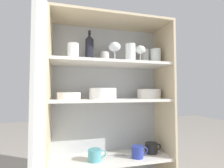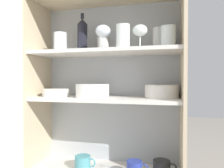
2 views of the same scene
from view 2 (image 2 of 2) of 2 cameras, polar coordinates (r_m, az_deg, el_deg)
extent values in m
cube|color=#B2B7BC|center=(1.49, -0.19, -5.59)|extent=(0.93, 0.02, 1.34)
cube|color=#CCB793|center=(1.53, -18.54, -5.48)|extent=(0.02, 0.33, 1.34)
cube|color=#CCB793|center=(1.29, 18.04, -6.71)|extent=(0.02, 0.33, 1.34)
cube|color=silver|center=(1.34, -1.86, -3.94)|extent=(0.89, 0.29, 0.02)
cube|color=silver|center=(1.34, -1.87, 8.21)|extent=(0.89, 0.29, 0.02)
cylinder|color=white|center=(1.25, 2.89, 12.27)|extent=(0.08, 0.08, 0.13)
cylinder|color=white|center=(1.36, 12.10, 11.37)|extent=(0.07, 0.07, 0.13)
cylinder|color=white|center=(1.28, 14.48, 11.72)|extent=(0.08, 0.08, 0.12)
cylinder|color=white|center=(1.45, -13.35, 10.51)|extent=(0.08, 0.08, 0.12)
cylinder|color=white|center=(1.43, -2.36, 10.10)|extent=(0.07, 0.07, 0.10)
cylinder|color=white|center=(1.25, 7.32, 9.32)|extent=(0.07, 0.07, 0.01)
cylinder|color=white|center=(1.25, 7.33, 10.86)|extent=(0.01, 0.01, 0.06)
ellipsoid|color=white|center=(1.26, 7.34, 13.72)|extent=(0.08, 0.08, 0.07)
cylinder|color=white|center=(1.28, -2.36, 9.15)|extent=(0.06, 0.06, 0.01)
cylinder|color=white|center=(1.28, -2.36, 10.71)|extent=(0.01, 0.01, 0.06)
ellipsoid|color=white|center=(1.29, -2.36, 13.66)|extent=(0.09, 0.09, 0.07)
cylinder|color=black|center=(1.45, -7.74, 11.68)|extent=(0.06, 0.06, 0.18)
cone|color=black|center=(1.48, -7.75, 15.83)|extent=(0.06, 0.06, 0.04)
cylinder|color=black|center=(1.49, -7.76, 17.15)|extent=(0.02, 0.02, 0.04)
cylinder|color=white|center=(1.33, -5.11, -3.33)|extent=(0.20, 0.20, 0.01)
cylinder|color=white|center=(1.33, -5.11, -2.94)|extent=(0.20, 0.20, 0.01)
cylinder|color=white|center=(1.33, -5.11, -2.56)|extent=(0.20, 0.20, 0.01)
cylinder|color=white|center=(1.33, -5.11, -2.17)|extent=(0.20, 0.20, 0.01)
cylinder|color=white|center=(1.33, -5.11, -1.78)|extent=(0.20, 0.20, 0.01)
cylinder|color=white|center=(1.33, -5.11, -1.40)|extent=(0.20, 0.20, 0.01)
cylinder|color=white|center=(1.33, -5.11, -1.01)|extent=(0.20, 0.20, 0.01)
cylinder|color=white|center=(1.33, -5.11, -0.62)|extent=(0.20, 0.20, 0.01)
cylinder|color=white|center=(1.33, -5.12, -0.24)|extent=(0.20, 0.20, 0.01)
cylinder|color=silver|center=(1.32, 12.81, -1.91)|extent=(0.20, 0.20, 0.08)
torus|color=silver|center=(1.32, 12.82, -0.40)|extent=(0.19, 0.19, 0.01)
cylinder|color=silver|center=(1.43, -14.45, -2.23)|extent=(0.16, 0.16, 0.05)
torus|color=silver|center=(1.43, -14.46, -1.40)|extent=(0.16, 0.16, 0.01)
cylinder|color=teal|center=(1.44, -7.70, -19.64)|extent=(0.09, 0.09, 0.08)
torus|color=teal|center=(1.42, -5.41, -19.77)|extent=(0.05, 0.01, 0.05)
cylinder|color=black|center=(1.39, 12.81, -20.46)|extent=(0.10, 0.10, 0.08)
torus|color=black|center=(1.39, 15.42, -20.32)|extent=(0.05, 0.01, 0.05)
cylinder|color=silver|center=(1.46, -0.43, -20.80)|extent=(0.15, 0.04, 0.01)
camera|label=1|loc=(0.71, -77.50, -4.91)|focal=28.00mm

